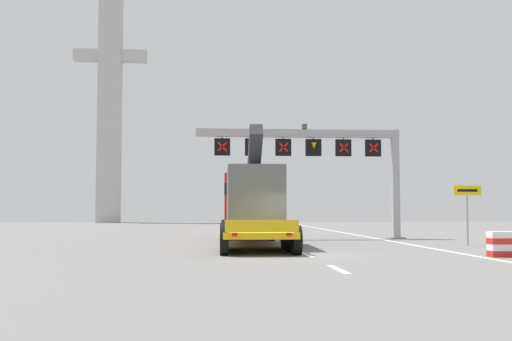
# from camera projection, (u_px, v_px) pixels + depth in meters

# --- Properties ---
(ground) EXTENTS (112.00, 112.00, 0.00)m
(ground) POSITION_uv_depth(u_px,v_px,m) (300.00, 254.00, 23.50)
(ground) COLOR slate
(lane_markings) EXTENTS (0.20, 41.90, 0.01)m
(lane_markings) POSITION_uv_depth(u_px,v_px,m) (270.00, 237.00, 37.10)
(lane_markings) COLOR silver
(lane_markings) RESTS_ON ground
(edge_line_right) EXTENTS (0.20, 63.00, 0.01)m
(edge_line_right) POSITION_uv_depth(u_px,v_px,m) (375.00, 238.00, 35.92)
(edge_line_right) COLOR silver
(edge_line_right) RESTS_ON ground
(overhead_lane_gantry) EXTENTS (11.95, 0.90, 6.57)m
(overhead_lane_gantry) POSITION_uv_depth(u_px,v_px,m) (320.00, 150.00, 35.55)
(overhead_lane_gantry) COLOR #9EA0A5
(overhead_lane_gantry) RESTS_ON ground
(heavy_haul_truck_yellow) EXTENTS (3.26, 14.11, 5.30)m
(heavy_haul_truck_yellow) POSITION_uv_depth(u_px,v_px,m) (251.00, 203.00, 30.47)
(heavy_haul_truck_yellow) COLOR yellow
(heavy_haul_truck_yellow) RESTS_ON ground
(exit_sign_yellow) EXTENTS (1.34, 0.15, 2.81)m
(exit_sign_yellow) POSITION_uv_depth(u_px,v_px,m) (467.00, 201.00, 29.17)
(exit_sign_yellow) COLOR #9EA0A5
(exit_sign_yellow) RESTS_ON ground
(crash_barrier_striped) EXTENTS (1.02, 0.54, 0.90)m
(crash_barrier_striped) POSITION_uv_depth(u_px,v_px,m) (503.00, 244.00, 22.21)
(crash_barrier_striped) COLOR red
(crash_barrier_striped) RESTS_ON ground
(bridge_pylon_distant) EXTENTS (9.00, 2.00, 33.72)m
(bridge_pylon_distant) POSITION_uv_depth(u_px,v_px,m) (110.00, 85.00, 77.74)
(bridge_pylon_distant) COLOR #B7B7B2
(bridge_pylon_distant) RESTS_ON ground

